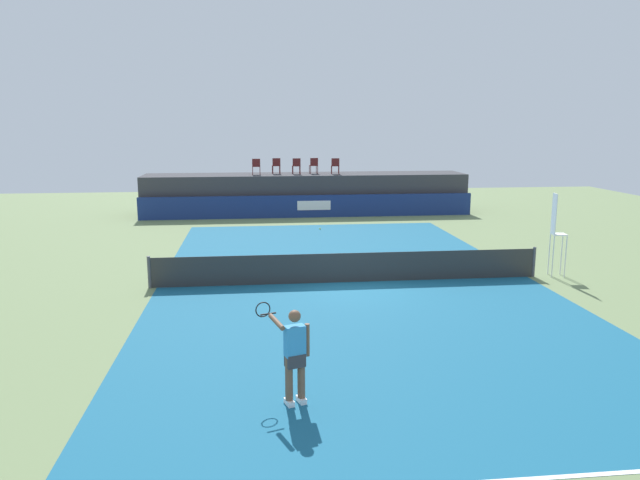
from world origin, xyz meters
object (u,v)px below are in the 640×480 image
object	(u,v)px
tennis_player	(294,353)
tennis_ball	(320,229)
net_post_near	(149,272)
net_post_far	(534,262)
umpire_chair	(556,229)
spectator_chair_center	(296,165)
spectator_chair_right	(314,165)
spectator_chair_far_right	(335,165)
spectator_chair_far_left	(256,166)
spectator_chair_left	(276,165)

from	to	relation	value
tennis_player	tennis_ball	world-z (taller)	tennis_player
net_post_near	net_post_far	size ratio (longest dim) A/B	1.00
net_post_far	tennis_ball	bearing A→B (deg)	121.81
umpire_chair	spectator_chair_center	bearing A→B (deg)	116.17
tennis_ball	spectator_chair_right	bearing A→B (deg)	87.17
spectator_chair_far_right	net_post_far	world-z (taller)	spectator_chair_far_right
spectator_chair_far_left	umpire_chair	bearing A→B (deg)	-57.19
spectator_chair_left	net_post_near	world-z (taller)	spectator_chair_left
spectator_chair_right	spectator_chair_left	bearing A→B (deg)	178.58
umpire_chair	tennis_ball	xyz separation A→B (m)	(-6.71, 9.68, -1.55)
spectator_chair_left	spectator_chair_far_right	bearing A→B (deg)	-7.96
spectator_chair_far_left	umpire_chair	size ratio (longest dim) A/B	0.32
spectator_chair_right	spectator_chair_far_right	distance (m)	1.24
spectator_chair_far_left	tennis_player	world-z (taller)	spectator_chair_far_left
spectator_chair_right	umpire_chair	xyz separation A→B (m)	(6.43, -15.36, -1.11)
spectator_chair_right	tennis_ball	world-z (taller)	spectator_chair_right
umpire_chair	tennis_player	xyz separation A→B (m)	(-9.20, -8.23, -0.63)
spectator_chair_far_left	tennis_player	bearing A→B (deg)	-88.85
spectator_chair_center	net_post_near	distance (m)	16.31
umpire_chair	net_post_far	world-z (taller)	umpire_chair
spectator_chair_right	net_post_far	bearing A→B (deg)	-69.54
spectator_chair_right	umpire_chair	bearing A→B (deg)	-67.28
net_post_far	spectator_chair_far_right	bearing A→B (deg)	106.97
spectator_chair_far_left	spectator_chair_left	world-z (taller)	same
umpire_chair	net_post_near	distance (m)	13.14
tennis_player	spectator_chair_left	bearing A→B (deg)	88.41
spectator_chair_far_right	tennis_ball	world-z (taller)	spectator_chair_far_right
spectator_chair_far_left	net_post_near	xyz separation A→B (m)	(-3.43, -15.01, -2.19)
spectator_chair_center	umpire_chair	bearing A→B (deg)	-63.83
tennis_player	umpire_chair	bearing A→B (deg)	41.81
net_post_near	spectator_chair_far_left	bearing A→B (deg)	77.13
umpire_chair	net_post_near	xyz separation A→B (m)	(-13.09, -0.02, -1.09)
net_post_far	tennis_player	bearing A→B (deg)	-136.02
umpire_chair	tennis_player	world-z (taller)	umpire_chair
net_post_far	spectator_chair_center	bearing A→B (deg)	113.99
spectator_chair_left	spectator_chair_far_right	xyz separation A→B (m)	(3.28, -0.46, 0.00)
net_post_near	tennis_ball	world-z (taller)	net_post_near
spectator_chair_center	spectator_chair_right	world-z (taller)	same
spectator_chair_center	umpire_chair	distance (m)	16.88
spectator_chair_left	spectator_chair_far_right	world-z (taller)	same
tennis_player	tennis_ball	distance (m)	18.10
spectator_chair_left	net_post_far	distance (m)	17.45
spectator_chair_left	tennis_player	xyz separation A→B (m)	(-0.66, -23.64, -1.73)
spectator_chair_left	tennis_ball	xyz separation A→B (m)	(1.83, -5.73, -2.66)
spectator_chair_right	net_post_near	xyz separation A→B (m)	(-6.66, -15.38, -2.19)
spectator_chair_far_left	net_post_near	bearing A→B (deg)	-102.87
spectator_chair_far_left	spectator_chair_right	bearing A→B (deg)	6.53
net_post_far	tennis_ball	distance (m)	11.43
spectator_chair_right	tennis_player	xyz separation A→B (m)	(-2.76, -23.58, -1.73)
spectator_chair_left	net_post_far	bearing A→B (deg)	-63.04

